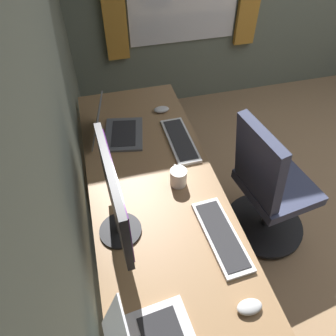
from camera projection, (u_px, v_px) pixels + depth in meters
wall_back at (45, 125)px, 1.18m from camera, size 4.41×0.10×2.60m
desk at (159, 207)px, 1.71m from camera, size 2.12×0.69×0.73m
drawer_pedestal at (159, 253)px, 1.87m from camera, size 0.40×0.51×0.69m
monitor_primary at (115, 197)px, 1.34m from camera, size 0.53×0.20×0.45m
laptop_leftmost at (113, 129)px, 1.98m from camera, size 0.37×0.35×0.23m
keyboard_main at (221, 235)px, 1.50m from camera, size 0.43×0.16×0.02m
keyboard_spare at (180, 140)px, 1.97m from camera, size 0.42×0.14×0.02m
mouse_main at (161, 109)px, 2.18m from camera, size 0.06×0.10×0.03m
mouse_spare at (249, 307)px, 1.27m from camera, size 0.06×0.10×0.03m
coffee_mug at (178, 177)px, 1.71m from camera, size 0.13×0.09×0.10m
office_chair at (268, 190)px, 2.06m from camera, size 0.56×0.58×0.97m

